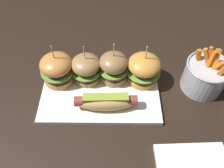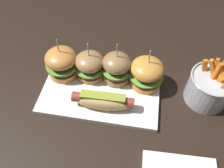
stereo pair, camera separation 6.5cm
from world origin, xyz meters
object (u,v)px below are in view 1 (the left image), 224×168
Objects in this scene: platter_main at (100,94)px; slider_far_right at (144,69)px; slider_center_left at (86,68)px; slider_center_right at (114,67)px; fries_bucket at (205,75)px; hot_dog at (106,102)px; slider_far_left at (57,69)px.

slider_far_right is (0.13, 0.05, 0.05)m from platter_main.
slider_center_left is 0.08m from slider_center_right.
fries_bucket is at bearing -4.11° from slider_center_right.
slider_center_right reaches higher than fries_bucket.
slider_far_left is (-0.15, 0.10, 0.02)m from hot_dog.
slider_center_left is at bearing 176.93° from fries_bucket.
hot_dog is 0.13m from slider_center_left.
hot_dog is (0.02, -0.05, 0.03)m from platter_main.
slider_center_left is at bearing 126.97° from platter_main.
hot_dog is 1.24× the size of slider_center_right.
slider_center_left reaches higher than hot_dog.
slider_center_right reaches higher than hot_dog.
slider_center_left is 0.35m from fries_bucket.
platter_main is 0.09m from slider_center_left.
slider_center_left is 0.91× the size of fries_bucket.
slider_far_left reaches higher than slider_far_right.
slider_center_left is 0.93× the size of slider_center_right.
slider_far_right is 0.94× the size of fries_bucket.
fries_bucket is (0.31, 0.04, 0.04)m from platter_main.
slider_far_left is at bearing -177.79° from slider_center_right.
slider_far_right is 0.18m from fries_bucket.
slider_center_left is (-0.06, 0.11, 0.02)m from hot_dog.
slider_far_left reaches higher than hot_dog.
platter_main is 0.15m from slider_far_right.
hot_dog is 1.26× the size of slider_far_left.
slider_center_right is 1.04× the size of slider_far_right.
fries_bucket is at bearing -3.07° from slider_center_left.
slider_far_left is 0.98× the size of slider_center_right.
hot_dog is at bearing -34.86° from slider_far_left.
hot_dog is 1.33× the size of slider_center_left.
slider_far_left is 0.44m from fries_bucket.
slider_center_right reaches higher than slider_center_left.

